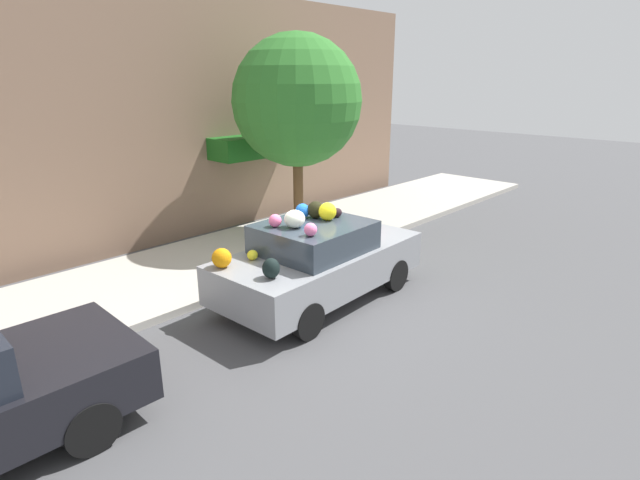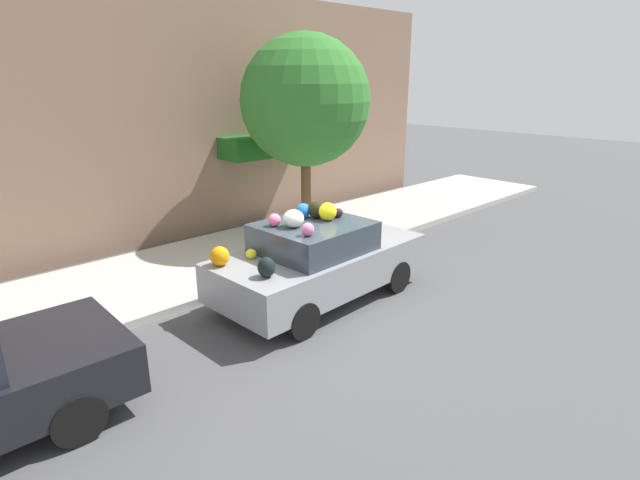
{
  "view_description": "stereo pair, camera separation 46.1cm",
  "coord_description": "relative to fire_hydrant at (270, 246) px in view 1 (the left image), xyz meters",
  "views": [
    {
      "loc": [
        -6.16,
        -5.97,
        3.93
      ],
      "look_at": [
        0.0,
        -0.16,
        1.14
      ],
      "focal_mm": 28.0,
      "sensor_mm": 36.0,
      "label": 1
    },
    {
      "loc": [
        -5.84,
        -6.29,
        3.93
      ],
      "look_at": [
        0.0,
        -0.16,
        1.14
      ],
      "focal_mm": 28.0,
      "sensor_mm": 36.0,
      "label": 2
    }
  ],
  "objects": [
    {
      "name": "fire_hydrant",
      "position": [
        0.0,
        0.0,
        0.0
      ],
      "size": [
        0.2,
        0.2,
        0.7
      ],
      "color": "gold",
      "rests_on": "sidewalk_curb"
    },
    {
      "name": "building_facade",
      "position": [
        -0.29,
        3.27,
        2.44
      ],
      "size": [
        18.0,
        1.2,
        5.93
      ],
      "color": "#846651",
      "rests_on": "ground"
    },
    {
      "name": "ground_plane",
      "position": [
        -0.38,
        -1.66,
        -0.49
      ],
      "size": [
        60.0,
        60.0,
        0.0
      ],
      "primitive_type": "plane",
      "color": "#4C4C4F"
    },
    {
      "name": "street_tree",
      "position": [
        1.77,
        0.94,
        2.88
      ],
      "size": [
        3.02,
        3.02,
        4.75
      ],
      "color": "brown",
      "rests_on": "sidewalk_curb"
    },
    {
      "name": "art_car",
      "position": [
        -0.43,
        -1.82,
        0.29
      ],
      "size": [
        4.1,
        1.98,
        1.81
      ],
      "rotation": [
        0.0,
        0.0,
        0.04
      ],
      "color": "gray",
      "rests_on": "ground"
    },
    {
      "name": "sidewalk_curb",
      "position": [
        -0.38,
        1.04,
        -0.42
      ],
      "size": [
        24.0,
        3.2,
        0.15
      ],
      "color": "#B2ADA3",
      "rests_on": "ground"
    }
  ]
}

